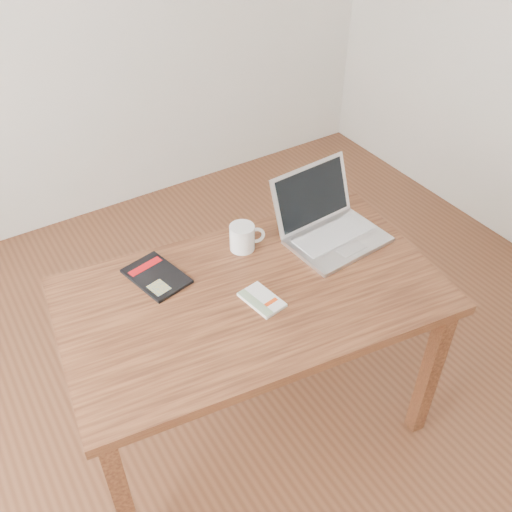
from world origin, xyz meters
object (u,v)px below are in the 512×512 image
desk (253,310)px  laptop (329,224)px  black_guidebook (156,276)px  coffee_mug (243,237)px  white_guidebook (262,300)px

desk → laptop: laptop is taller
laptop → black_guidebook: bearing=164.9°
desk → black_guidebook: size_ratio=5.44×
desk → coffee_mug: (0.10, 0.23, 0.14)m
desk → black_guidebook: (-0.26, 0.25, 0.10)m
white_guidebook → laptop: bearing=13.7°
white_guidebook → desk: bearing=81.6°
white_guidebook → black_guidebook: white_guidebook is taller
desk → black_guidebook: bearing=143.2°
desk → coffee_mug: coffee_mug is taller
white_guidebook → coffee_mug: 0.31m
white_guidebook → coffee_mug: coffee_mug is taller
white_guidebook → black_guidebook: size_ratio=0.65×
desk → laptop: bearing=23.7°
laptop → coffee_mug: bearing=157.5°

